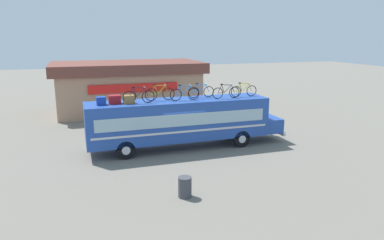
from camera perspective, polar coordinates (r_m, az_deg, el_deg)
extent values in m
plane|color=slate|center=(22.09, -2.09, -4.46)|extent=(120.00, 120.00, 0.00)
cube|color=#23479E|center=(21.61, -2.13, 0.13)|extent=(10.94, 2.35, 2.37)
cube|color=#23479E|center=(24.14, 11.89, -0.53)|extent=(1.22, 2.16, 0.90)
cube|color=#99B7C6|center=(20.45, -1.20, 0.01)|extent=(10.07, 0.04, 0.72)
cube|color=#99B7C6|center=(22.67, -2.97, 1.33)|extent=(10.07, 0.04, 0.72)
cube|color=silver|center=(20.61, -1.19, -1.87)|extent=(10.50, 0.03, 0.12)
cube|color=silver|center=(22.83, -2.95, -0.38)|extent=(10.50, 0.03, 0.12)
cube|color=silver|center=(24.60, 13.18, -1.61)|extent=(0.16, 2.23, 0.24)
cylinder|color=black|center=(22.31, 7.88, -2.98)|extent=(1.06, 0.28, 1.06)
cylinder|color=silver|center=(22.31, 7.88, -2.98)|extent=(0.48, 0.30, 0.48)
cylinder|color=black|center=(24.11, 5.73, -1.68)|extent=(1.06, 0.28, 1.06)
cylinder|color=silver|center=(24.11, 5.73, -1.68)|extent=(0.48, 0.30, 0.48)
cylinder|color=black|center=(20.31, -10.53, -4.73)|extent=(1.06, 0.28, 1.06)
cylinder|color=silver|center=(20.31, -10.53, -4.73)|extent=(0.48, 0.30, 0.48)
cylinder|color=black|center=(22.27, -11.27, -3.15)|extent=(1.06, 0.28, 1.06)
cylinder|color=silver|center=(22.27, -11.27, -3.15)|extent=(0.48, 0.30, 0.48)
cube|color=#193899|center=(20.40, -14.31, 2.98)|extent=(0.50, 0.43, 0.45)
cube|color=maroon|center=(20.59, -12.25, 3.22)|extent=(0.65, 0.50, 0.48)
cube|color=olive|center=(20.49, -10.04, 3.26)|extent=(0.58, 0.53, 0.47)
torus|color=black|center=(20.33, -9.98, 3.56)|extent=(0.74, 0.04, 0.74)
torus|color=black|center=(20.51, -7.01, 3.75)|extent=(0.74, 0.04, 0.74)
cylinder|color=black|center=(20.34, -9.11, 4.40)|extent=(0.21, 0.04, 0.53)
cylinder|color=black|center=(20.39, -8.21, 4.40)|extent=(0.50, 0.04, 0.51)
cylinder|color=black|center=(20.34, -8.48, 5.11)|extent=(0.65, 0.04, 0.07)
cylinder|color=black|center=(20.36, -9.41, 3.63)|extent=(0.41, 0.03, 0.05)
cylinder|color=black|center=(20.31, -9.68, 4.33)|extent=(0.26, 0.03, 0.55)
cylinder|color=black|center=(20.45, -7.29, 4.43)|extent=(0.22, 0.03, 0.52)
cylinder|color=silver|center=(20.39, -7.59, 5.25)|extent=(0.03, 0.44, 0.03)
ellipsoid|color=black|center=(20.28, -9.38, 5.22)|extent=(0.20, 0.08, 0.06)
torus|color=black|center=(21.09, -6.54, 4.03)|extent=(0.74, 0.04, 0.74)
torus|color=black|center=(21.33, -3.77, 4.19)|extent=(0.74, 0.04, 0.74)
cylinder|color=#B2B20C|center=(21.12, -5.72, 4.84)|extent=(0.20, 0.04, 0.53)
cylinder|color=#B2B20C|center=(21.19, -4.89, 4.83)|extent=(0.49, 0.04, 0.51)
cylinder|color=#B2B20C|center=(21.13, -5.12, 5.52)|extent=(0.63, 0.04, 0.07)
cylinder|color=#B2B20C|center=(21.13, -6.01, 4.09)|extent=(0.40, 0.03, 0.05)
cylinder|color=#B2B20C|center=(21.08, -6.25, 4.78)|extent=(0.26, 0.03, 0.55)
cylinder|color=#B2B20C|center=(21.27, -4.03, 4.85)|extent=(0.22, 0.03, 0.52)
cylinder|color=silver|center=(21.20, -4.29, 5.65)|extent=(0.03, 0.44, 0.03)
ellipsoid|color=black|center=(21.06, -5.97, 5.63)|extent=(0.20, 0.08, 0.06)
torus|color=black|center=(20.98, -2.60, 4.02)|extent=(0.72, 0.04, 0.72)
torus|color=black|center=(21.30, 0.24, 4.18)|extent=(0.72, 0.04, 0.72)
cylinder|color=#197FDB|center=(21.03, -1.74, 4.80)|extent=(0.21, 0.04, 0.51)
cylinder|color=#197FDB|center=(21.13, -0.89, 4.80)|extent=(0.51, 0.04, 0.49)
cylinder|color=#197FDB|center=(21.06, -1.12, 5.46)|extent=(0.66, 0.04, 0.07)
cylinder|color=#197FDB|center=(21.04, -2.05, 4.08)|extent=(0.42, 0.03, 0.05)
cylinder|color=#197FDB|center=(20.97, -2.29, 4.75)|extent=(0.27, 0.03, 0.53)
cylinder|color=#197FDB|center=(21.23, -0.01, 4.82)|extent=(0.23, 0.03, 0.50)
cylinder|color=silver|center=(21.16, -0.27, 5.59)|extent=(0.03, 0.44, 0.03)
ellipsoid|color=black|center=(20.96, -1.98, 5.58)|extent=(0.20, 0.08, 0.06)
torus|color=black|center=(21.97, 0.25, 4.42)|extent=(0.69, 0.04, 0.69)
torus|color=black|center=(22.30, 2.68, 4.54)|extent=(0.69, 0.04, 0.69)
cylinder|color=#197FDB|center=(22.03, 0.99, 5.12)|extent=(0.19, 0.04, 0.49)
cylinder|color=#197FDB|center=(22.13, 1.72, 5.12)|extent=(0.46, 0.04, 0.47)
cylinder|color=#197FDB|center=(22.07, 1.53, 5.72)|extent=(0.60, 0.04, 0.07)
cylinder|color=#197FDB|center=(22.03, 0.72, 4.47)|extent=(0.38, 0.03, 0.05)
cylinder|color=#197FDB|center=(21.97, 0.52, 5.08)|extent=(0.24, 0.03, 0.51)
cylinder|color=#197FDB|center=(22.24, 2.47, 5.12)|extent=(0.21, 0.03, 0.48)
cylinder|color=silver|center=(22.17, 2.26, 5.84)|extent=(0.03, 0.44, 0.03)
ellipsoid|color=black|center=(21.96, 0.80, 5.84)|extent=(0.20, 0.08, 0.06)
torus|color=black|center=(21.72, 4.14, 4.28)|extent=(0.69, 0.04, 0.69)
torus|color=black|center=(22.16, 6.76, 4.41)|extent=(0.69, 0.04, 0.69)
cylinder|color=black|center=(21.81, 4.95, 5.00)|extent=(0.21, 0.04, 0.49)
cylinder|color=black|center=(21.94, 5.74, 4.99)|extent=(0.51, 0.04, 0.47)
cylinder|color=black|center=(21.87, 5.54, 5.60)|extent=(0.66, 0.04, 0.07)
cylinder|color=black|center=(21.80, 4.64, 4.33)|extent=(0.42, 0.03, 0.05)
cylinder|color=black|center=(21.73, 4.44, 4.95)|extent=(0.27, 0.03, 0.51)
cylinder|color=black|center=(22.08, 6.55, 5.00)|extent=(0.23, 0.03, 0.48)
cylinder|color=silver|center=(22.00, 6.33, 5.72)|extent=(0.03, 0.44, 0.03)
ellipsoid|color=black|center=(21.73, 4.75, 5.72)|extent=(0.20, 0.08, 0.06)
torus|color=black|center=(22.48, 7.04, 4.52)|extent=(0.69, 0.04, 0.69)
torus|color=black|center=(22.96, 9.48, 4.62)|extent=(0.69, 0.04, 0.69)
cylinder|color=#B2B20C|center=(22.58, 7.80, 5.20)|extent=(0.21, 0.04, 0.49)
cylinder|color=#B2B20C|center=(22.73, 8.54, 5.19)|extent=(0.50, 0.04, 0.47)
cylinder|color=#B2B20C|center=(22.66, 8.36, 5.78)|extent=(0.65, 0.04, 0.07)
cylinder|color=#B2B20C|center=(22.57, 7.51, 4.57)|extent=(0.41, 0.03, 0.05)
cylinder|color=#B2B20C|center=(22.50, 7.33, 5.16)|extent=(0.26, 0.03, 0.51)
cylinder|color=#B2B20C|center=(22.88, 9.29, 5.19)|extent=(0.22, 0.03, 0.48)
cylinder|color=silver|center=(22.80, 9.10, 5.89)|extent=(0.03, 0.44, 0.03)
ellipsoid|color=black|center=(22.51, 7.63, 5.90)|extent=(0.20, 0.08, 0.06)
cube|color=tan|center=(33.36, -10.14, 4.53)|extent=(12.25, 6.61, 3.51)
cube|color=brown|center=(33.10, -10.30, 8.30)|extent=(13.23, 7.13, 0.90)
cube|color=red|center=(29.92, -9.25, 5.06)|extent=(7.35, 0.16, 0.70)
cylinder|color=#3F3F47|center=(15.50, -1.15, -10.65)|extent=(0.58, 0.58, 0.90)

